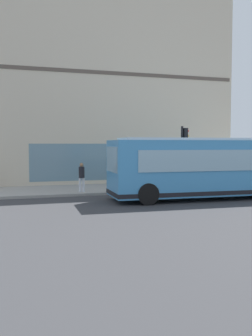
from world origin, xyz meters
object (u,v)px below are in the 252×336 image
object	(u,v)px
pedestrian_by_light_pole	(82,175)
pedestrian_near_hydrant	(178,169)
fire_hydrant	(143,179)
traffic_light_near_corner	(184,145)
pedestrian_near_building_entrance	(247,170)
newspaper_vending_box	(151,180)
city_bus_nearside	(208,168)

from	to	relation	value
pedestrian_by_light_pole	pedestrian_near_hydrant	distance (m)	7.64
fire_hydrant	pedestrian_by_light_pole	bearing A→B (deg)	120.43
traffic_light_near_corner	pedestrian_near_hydrant	size ratio (longest dim) A/B	2.26
pedestrian_near_building_entrance	newspaper_vending_box	world-z (taller)	pedestrian_near_building_entrance
traffic_light_near_corner	pedestrian_by_light_pole	bearing A→B (deg)	86.96
pedestrian_near_hydrant	newspaper_vending_box	xyz separation A→B (m)	(-1.95, 2.70, -0.47)
fire_hydrant	newspaper_vending_box	bearing A→B (deg)	176.13
traffic_light_near_corner	city_bus_nearside	bearing A→B (deg)	177.24
fire_hydrant	newspaper_vending_box	world-z (taller)	newspaper_vending_box
pedestrian_by_light_pole	newspaper_vending_box	bearing A→B (deg)	-78.98
fire_hydrant	pedestrian_near_building_entrance	distance (m)	6.76
pedestrian_near_building_entrance	pedestrian_near_hydrant	world-z (taller)	pedestrian_near_building_entrance
city_bus_nearside	pedestrian_near_hydrant	size ratio (longest dim) A/B	6.26
pedestrian_by_light_pole	pedestrian_near_hydrant	xyz separation A→B (m)	(2.81, -7.11, 0.02)
traffic_light_near_corner	fire_hydrant	bearing A→B (deg)	26.32
pedestrian_near_building_entrance	pedestrian_by_light_pole	distance (m)	10.90
traffic_light_near_corner	newspaper_vending_box	xyz separation A→B (m)	(1.18, 1.59, -2.10)
fire_hydrant	pedestrian_by_light_pole	distance (m)	5.28
traffic_light_near_corner	pedestrian_near_building_entrance	bearing A→B (deg)	-81.10
pedestrian_near_building_entrance	pedestrian_by_light_pole	size ratio (longest dim) A/B	1.06
city_bus_nearside	newspaper_vending_box	distance (m)	4.59
traffic_light_near_corner	pedestrian_near_building_entrance	world-z (taller)	traffic_light_near_corner
traffic_light_near_corner	pedestrian_near_hydrant	distance (m)	3.70
fire_hydrant	pedestrian_near_building_entrance	xyz separation A→B (m)	(-2.21, -6.36, 0.60)
city_bus_nearside	newspaper_vending_box	world-z (taller)	city_bus_nearside
pedestrian_near_building_entrance	newspaper_vending_box	xyz separation A→B (m)	(0.41, 6.48, -0.51)
city_bus_nearside	pedestrian_by_light_pole	xyz separation A→B (m)	(3.39, 5.85, -0.50)
pedestrian_near_building_entrance	pedestrian_by_light_pole	bearing A→B (deg)	92.35
pedestrian_near_building_entrance	pedestrian_near_hydrant	xyz separation A→B (m)	(2.36, 3.78, -0.04)
city_bus_nearside	newspaper_vending_box	size ratio (longest dim) A/B	11.26
pedestrian_by_light_pole	pedestrian_near_hydrant	size ratio (longest dim) A/B	0.98
city_bus_nearside	fire_hydrant	bearing A→B (deg)	12.35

